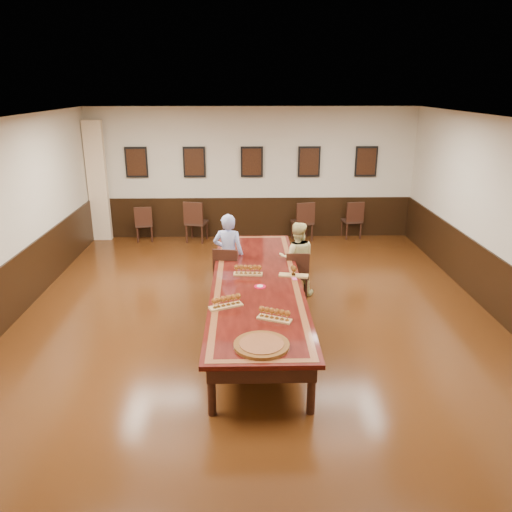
{
  "coord_description": "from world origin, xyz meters",
  "views": [
    {
      "loc": [
        -0.18,
        -7.28,
        3.68
      ],
      "look_at": [
        0.0,
        0.5,
        1.0
      ],
      "focal_mm": 35.0,
      "sensor_mm": 36.0,
      "label": 1
    }
  ],
  "objects_px": {
    "spare_chair_d": "(352,219)",
    "person_woman": "(297,259)",
    "conference_table": "(257,289)",
    "carved_platter": "(262,345)",
    "spare_chair_c": "(302,221)",
    "chair_man": "(228,271)",
    "spare_chair_b": "(196,221)",
    "spare_chair_a": "(144,223)",
    "person_man": "(228,254)",
    "chair_woman": "(297,273)"
  },
  "relations": [
    {
      "from": "spare_chair_d",
      "to": "conference_table",
      "type": "relative_size",
      "value": 0.19
    },
    {
      "from": "person_woman",
      "to": "carved_platter",
      "type": "bearing_deg",
      "value": 78.93
    },
    {
      "from": "carved_platter",
      "to": "spare_chair_d",
      "type": "bearing_deg",
      "value": 70.05
    },
    {
      "from": "conference_table",
      "to": "person_woman",
      "type": "bearing_deg",
      "value": 58.8
    },
    {
      "from": "spare_chair_a",
      "to": "person_woman",
      "type": "xyz_separation_m",
      "value": [
        3.43,
        -3.44,
        0.24
      ]
    },
    {
      "from": "spare_chair_b",
      "to": "conference_table",
      "type": "bearing_deg",
      "value": 120.03
    },
    {
      "from": "spare_chair_a",
      "to": "person_woman",
      "type": "height_order",
      "value": "person_woman"
    },
    {
      "from": "spare_chair_b",
      "to": "spare_chair_c",
      "type": "height_order",
      "value": "spare_chair_b"
    },
    {
      "from": "chair_woman",
      "to": "carved_platter",
      "type": "distance_m",
      "value": 3.33
    },
    {
      "from": "spare_chair_c",
      "to": "carved_platter",
      "type": "bearing_deg",
      "value": 65.48
    },
    {
      "from": "chair_man",
      "to": "chair_woman",
      "type": "xyz_separation_m",
      "value": [
        1.25,
        -0.04,
        -0.04
      ]
    },
    {
      "from": "person_man",
      "to": "carved_platter",
      "type": "relative_size",
      "value": 2.06
    },
    {
      "from": "chair_woman",
      "to": "spare_chair_c",
      "type": "distance_m",
      "value": 3.5
    },
    {
      "from": "spare_chair_b",
      "to": "person_man",
      "type": "distance_m",
      "value": 3.43
    },
    {
      "from": "chair_man",
      "to": "spare_chair_b",
      "type": "bearing_deg",
      "value": -65.86
    },
    {
      "from": "person_man",
      "to": "conference_table",
      "type": "height_order",
      "value": "person_man"
    },
    {
      "from": "chair_man",
      "to": "spare_chair_d",
      "type": "distance_m",
      "value": 4.72
    },
    {
      "from": "spare_chair_a",
      "to": "spare_chair_c",
      "type": "bearing_deg",
      "value": 170.74
    },
    {
      "from": "chair_man",
      "to": "person_woman",
      "type": "height_order",
      "value": "person_woman"
    },
    {
      "from": "spare_chair_c",
      "to": "conference_table",
      "type": "distance_m",
      "value": 4.79
    },
    {
      "from": "spare_chair_b",
      "to": "spare_chair_d",
      "type": "distance_m",
      "value": 3.89
    },
    {
      "from": "spare_chair_b",
      "to": "carved_platter",
      "type": "relative_size",
      "value": 1.4
    },
    {
      "from": "chair_woman",
      "to": "spare_chair_c",
      "type": "height_order",
      "value": "spare_chair_c"
    },
    {
      "from": "spare_chair_d",
      "to": "person_woman",
      "type": "bearing_deg",
      "value": 54.12
    },
    {
      "from": "spare_chair_c",
      "to": "person_man",
      "type": "distance_m",
      "value": 3.76
    },
    {
      "from": "spare_chair_a",
      "to": "spare_chair_b",
      "type": "height_order",
      "value": "spare_chair_b"
    },
    {
      "from": "person_woman",
      "to": "chair_woman",
      "type": "bearing_deg",
      "value": 90.0
    },
    {
      "from": "spare_chair_b",
      "to": "carved_platter",
      "type": "bearing_deg",
      "value": 115.1
    },
    {
      "from": "spare_chair_c",
      "to": "chair_woman",
      "type": "bearing_deg",
      "value": 67.94
    },
    {
      "from": "spare_chair_d",
      "to": "conference_table",
      "type": "bearing_deg",
      "value": 52.76
    },
    {
      "from": "spare_chair_c",
      "to": "carved_platter",
      "type": "height_order",
      "value": "spare_chair_c"
    },
    {
      "from": "spare_chair_d",
      "to": "person_woman",
      "type": "height_order",
      "value": "person_woman"
    },
    {
      "from": "spare_chair_a",
      "to": "chair_man",
      "type": "bearing_deg",
      "value": 113.52
    },
    {
      "from": "chair_man",
      "to": "person_man",
      "type": "distance_m",
      "value": 0.3
    },
    {
      "from": "chair_woman",
      "to": "spare_chair_a",
      "type": "relative_size",
      "value": 0.99
    },
    {
      "from": "chair_man",
      "to": "spare_chair_d",
      "type": "bearing_deg",
      "value": -119.88
    },
    {
      "from": "chair_woman",
      "to": "carved_platter",
      "type": "relative_size",
      "value": 1.19
    },
    {
      "from": "person_man",
      "to": "conference_table",
      "type": "bearing_deg",
      "value": 120.19
    },
    {
      "from": "chair_man",
      "to": "spare_chair_b",
      "type": "xyz_separation_m",
      "value": [
        -0.87,
        3.4,
        0.04
      ]
    },
    {
      "from": "spare_chair_d",
      "to": "carved_platter",
      "type": "bearing_deg",
      "value": 60.29
    },
    {
      "from": "chair_woman",
      "to": "spare_chair_a",
      "type": "bearing_deg",
      "value": -44.22
    },
    {
      "from": "spare_chair_a",
      "to": "person_woman",
      "type": "bearing_deg",
      "value": 126.56
    },
    {
      "from": "spare_chair_c",
      "to": "conference_table",
      "type": "height_order",
      "value": "spare_chair_c"
    },
    {
      "from": "chair_man",
      "to": "conference_table",
      "type": "relative_size",
      "value": 0.19
    },
    {
      "from": "chair_man",
      "to": "spare_chair_d",
      "type": "height_order",
      "value": "same"
    },
    {
      "from": "conference_table",
      "to": "carved_platter",
      "type": "xyz_separation_m",
      "value": [
        0.01,
        -2.07,
        0.16
      ]
    },
    {
      "from": "chair_woman",
      "to": "conference_table",
      "type": "distance_m",
      "value": 1.39
    },
    {
      "from": "spare_chair_b",
      "to": "carved_platter",
      "type": "xyz_separation_m",
      "value": [
        1.38,
        -6.67,
        0.26
      ]
    },
    {
      "from": "chair_woman",
      "to": "spare_chair_b",
      "type": "bearing_deg",
      "value": -56.65
    },
    {
      "from": "person_man",
      "to": "conference_table",
      "type": "xyz_separation_m",
      "value": [
        0.48,
        -1.3,
        -0.15
      ]
    }
  ]
}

